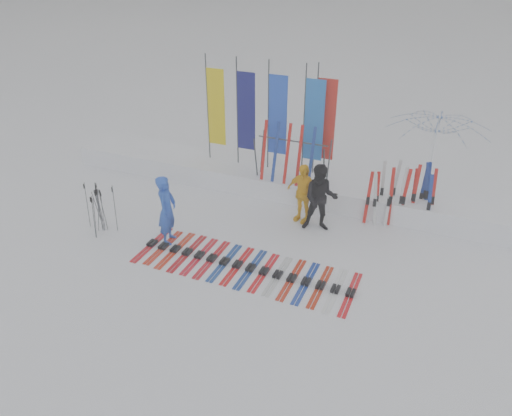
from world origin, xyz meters
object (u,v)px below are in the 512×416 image
at_px(person_yellow, 303,193).
at_px(ski_row, 243,266).
at_px(ski_rack, 292,154).
at_px(tent_canopy, 433,156).
at_px(person_blue, 167,210).
at_px(person_black, 320,198).

height_order(person_yellow, ski_row, person_yellow).
bearing_deg(person_yellow, ski_rack, 138.92).
height_order(tent_canopy, ski_row, tent_canopy).
bearing_deg(person_yellow, ski_row, -85.54).
bearing_deg(person_blue, tent_canopy, -60.62).
xyz_separation_m(person_black, ski_row, (-1.10, -2.35, -0.87)).
height_order(person_black, ski_rack, ski_rack).
bearing_deg(tent_canopy, person_blue, -138.59).
relative_size(person_yellow, ski_row, 0.32).
height_order(person_black, person_yellow, person_black).
distance_m(person_yellow, ski_row, 2.77).
xyz_separation_m(person_black, tent_canopy, (2.37, 2.96, 0.39)).
bearing_deg(ski_rack, person_yellow, -57.31).
height_order(person_blue, ski_rack, ski_rack).
xyz_separation_m(person_blue, tent_canopy, (5.64, 4.98, 0.40)).
xyz_separation_m(person_blue, ski_row, (2.18, -0.33, -0.86)).
bearing_deg(ski_row, ski_rack, 92.31).
xyz_separation_m(person_blue, ski_rack, (2.03, 3.35, 0.49)).
xyz_separation_m(ski_row, ski_rack, (-0.15, 3.68, 1.35)).
relative_size(person_yellow, ski_rack, 0.80).
bearing_deg(person_black, ski_rack, 117.81).
relative_size(person_yellow, tent_canopy, 0.57).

